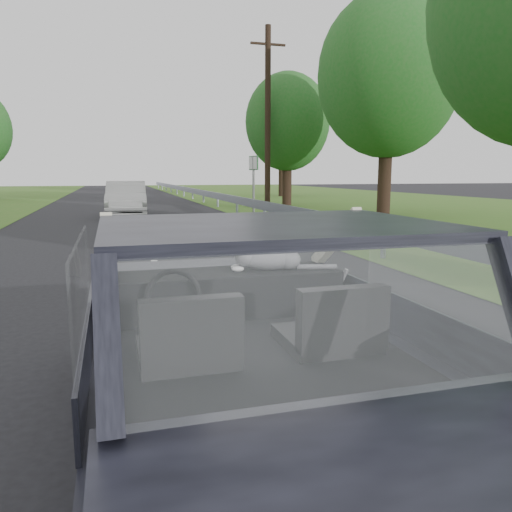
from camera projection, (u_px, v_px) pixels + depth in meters
ground at (250, 451)px, 3.05m from camera, size 140.00×140.00×0.00m
subject_car at (250, 337)px, 2.93m from camera, size 1.80×4.00×1.45m
dashboard at (226, 293)px, 3.50m from camera, size 1.58×0.45×0.30m
driver_seat at (189, 333)px, 2.52m from camera, size 0.50×0.72×0.42m
passenger_seat at (334, 320)px, 2.74m from camera, size 0.50×0.72×0.42m
steering_wheel at (174, 297)px, 3.10m from camera, size 0.36×0.36×0.04m
cat at (269, 258)px, 3.53m from camera, size 0.61×0.27×0.26m
guardrail at (304, 214)px, 13.61m from camera, size 0.05×90.00×0.32m
other_car at (126, 199)px, 19.31m from camera, size 1.83×4.28×1.38m
highway_sign at (254, 185)px, 20.51m from camera, size 0.19×0.96×2.38m
utility_pole at (268, 119)px, 23.63m from camera, size 0.32×0.32×8.43m
tree_1 at (387, 108)px, 19.51m from camera, size 7.33×7.33×8.38m
tree_2 at (287, 141)px, 26.07m from camera, size 5.49×5.49×6.65m
tree_3 at (282, 141)px, 36.41m from camera, size 5.56×5.56×8.02m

